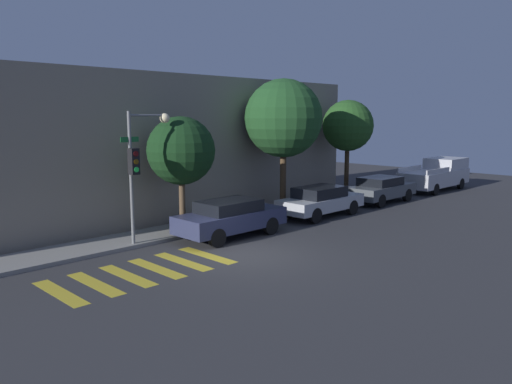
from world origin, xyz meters
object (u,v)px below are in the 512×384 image
sedan_near_corner (231,217)px  sedan_far_end (381,189)px  traffic_light_pole (141,155)px  sedan_middle (320,201)px  tree_far_end (348,126)px  pickup_truck (437,174)px  tree_midblock (284,119)px  tree_near_corner (181,151)px

sedan_near_corner → sedan_far_end: bearing=0.0°
traffic_light_pole → sedan_far_end: traffic_light_pole is taller
sedan_middle → tree_far_end: 5.99m
pickup_truck → tree_midblock: tree_midblock is taller
sedan_middle → sedan_far_end: 5.24m
pickup_truck → tree_far_end: bearing=165.8°
sedan_near_corner → tree_near_corner: 3.20m
sedan_near_corner → pickup_truck: bearing=0.0°
sedan_near_corner → tree_near_corner: tree_near_corner is taller
pickup_truck → tree_near_corner: tree_near_corner is taller
tree_midblock → tree_far_end: size_ratio=1.16×
tree_near_corner → tree_far_end: tree_far_end is taller
pickup_truck → tree_far_end: size_ratio=1.06×
sedan_far_end → pickup_truck: pickup_truck is taller
pickup_truck → tree_near_corner: 18.50m
sedan_near_corner → tree_midblock: tree_midblock is taller
tree_midblock → tree_far_end: 5.23m
tree_midblock → tree_far_end: bearing=-0.0°
sedan_middle → tree_far_end: size_ratio=0.82×
sedan_near_corner → sedan_far_end: (10.81, 0.00, -0.02)m
sedan_near_corner → sedan_far_end: 10.81m
traffic_light_pole → tree_far_end: tree_far_end is taller
tree_midblock → tree_far_end: (5.21, -0.00, -0.42)m
sedan_near_corner → sedan_middle: size_ratio=0.99×
tree_near_corner → tree_far_end: bearing=-0.0°
sedan_far_end → pickup_truck: bearing=0.0°
sedan_near_corner → tree_far_end: tree_far_end is taller
sedan_far_end → tree_far_end: 3.80m
traffic_light_pole → tree_midblock: 8.16m
sedan_far_end → pickup_truck: 6.57m
traffic_light_pole → pickup_truck: traffic_light_pole is taller
traffic_light_pole → tree_near_corner: size_ratio=1.04×
traffic_light_pole → pickup_truck: size_ratio=0.82×
traffic_light_pole → pickup_truck: (20.41, -1.27, -2.27)m
pickup_truck → tree_midblock: size_ratio=0.91×
tree_midblock → traffic_light_pole: bearing=-176.1°
sedan_middle → tree_midblock: bearing=106.9°
sedan_middle → tree_near_corner: (-6.46, 1.81, 2.50)m
sedan_far_end → tree_near_corner: size_ratio=0.95×
tree_near_corner → tree_midblock: 6.03m
traffic_light_pole → sedan_middle: (8.60, -1.27, -2.49)m
traffic_light_pole → tree_far_end: bearing=2.4°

